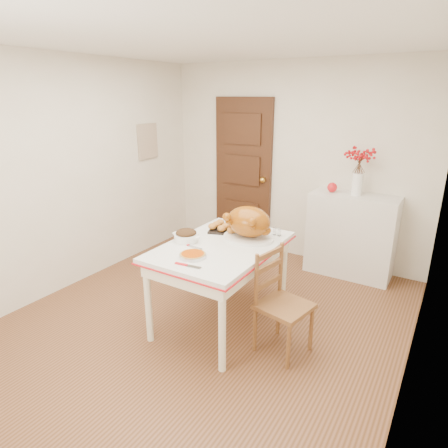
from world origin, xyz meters
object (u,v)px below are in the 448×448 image
Objects in this scene: turkey_platter at (249,223)px; pumpkin_pie at (193,255)px; sideboard at (351,235)px; chair_oak at (285,304)px; kitchen_table at (221,284)px.

turkey_platter is 0.66m from pumpkin_pie.
chair_oak is (-0.07, -1.81, -0.05)m from sideboard.
turkey_platter reaches higher than chair_oak.
turkey_platter is at bearing 72.90° from pumpkin_pie.
chair_oak reaches higher than pumpkin_pie.
sideboard is at bearing 49.98° from turkey_platter.
chair_oak is at bearing 20.40° from pumpkin_pie.
pumpkin_pie is (-0.19, -0.62, -0.13)m from turkey_platter.
kitchen_table is at bearing -113.67° from sideboard.
sideboard is 2.01× the size of turkey_platter.
chair_oak is at bearing -92.31° from sideboard.
kitchen_table is at bearing 82.60° from pumpkin_pie.
pumpkin_pie is (-0.73, -0.27, 0.38)m from chair_oak.
pumpkin_pie reaches higher than kitchen_table.
sideboard is 1.65m from turkey_platter.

